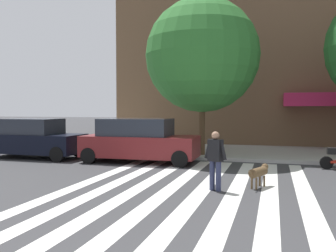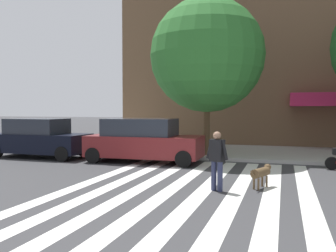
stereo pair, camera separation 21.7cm
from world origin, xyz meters
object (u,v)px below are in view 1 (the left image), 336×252
parked_car_behind_first (139,141)px  dog_on_leash (259,172)px  pedestrian_dog_walker (215,157)px  street_tree_nearest (202,55)px  parked_car_near_curb (34,139)px

parked_car_behind_first → dog_on_leash: (5.07, -3.73, -0.47)m
pedestrian_dog_walker → dog_on_leash: pedestrian_dog_walker is taller
parked_car_behind_first → street_tree_nearest: 4.89m
parked_car_behind_first → pedestrian_dog_walker: parked_car_behind_first is taller
parked_car_behind_first → street_tree_nearest: size_ratio=0.68×
parked_car_behind_first → street_tree_nearest: street_tree_nearest is taller
parked_car_near_curb → pedestrian_dog_walker: bearing=-26.3°
parked_car_near_curb → parked_car_behind_first: 5.15m
dog_on_leash → pedestrian_dog_walker: bearing=-146.9°
street_tree_nearest → pedestrian_dog_walker: 7.76m
dog_on_leash → parked_car_behind_first: bearing=143.6°
parked_car_behind_first → parked_car_near_curb: bearing=180.0°
street_tree_nearest → dog_on_leash: street_tree_nearest is taller
parked_car_behind_first → street_tree_nearest: (2.29, 2.11, 3.77)m
parked_car_near_curb → pedestrian_dog_walker: size_ratio=2.76×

